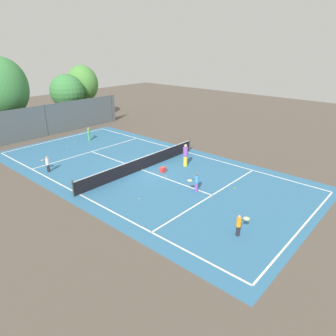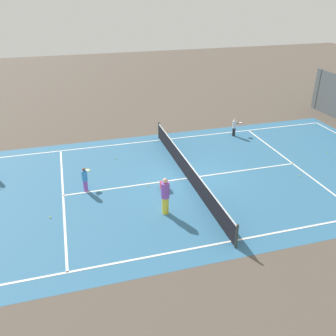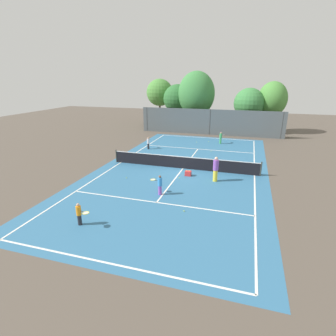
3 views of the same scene
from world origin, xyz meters
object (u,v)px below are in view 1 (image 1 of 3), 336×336
(ball_crate, at_px, (163,170))
(tennis_ball_1, at_px, (235,188))
(player_4, at_px, (185,155))
(tennis_ball_4, at_px, (75,142))
(player_3, at_px, (239,225))
(tennis_ball_2, at_px, (139,199))
(tennis_ball_0, at_px, (67,146))
(tennis_ball_3, at_px, (166,176))
(player_2, at_px, (196,182))
(player_0, at_px, (47,164))
(player_1, at_px, (89,134))
(tennis_ball_5, at_px, (108,149))

(ball_crate, height_order, tennis_ball_1, ball_crate)
(player_4, xyz_separation_m, tennis_ball_4, (-2.24, 11.95, -0.88))
(player_3, height_order, tennis_ball_2, player_3)
(player_4, bearing_deg, tennis_ball_0, 107.34)
(ball_crate, bearing_deg, tennis_ball_3, -123.08)
(player_4, xyz_separation_m, tennis_ball_2, (-6.23, -1.30, -0.88))
(player_2, distance_m, tennis_ball_0, 14.54)
(player_0, height_order, tennis_ball_1, player_0)
(player_1, bearing_deg, player_0, -146.76)
(tennis_ball_0, xyz_separation_m, tennis_ball_5, (2.11, -3.37, 0.00))
(player_0, relative_size, player_4, 0.68)
(player_2, height_order, player_3, player_2)
(player_1, xyz_separation_m, tennis_ball_3, (-1.66, -11.68, -0.64))
(player_3, xyz_separation_m, tennis_ball_5, (4.21, 15.71, -0.58))
(player_3, bearing_deg, tennis_ball_3, 68.03)
(player_3, bearing_deg, tennis_ball_4, 80.33)
(player_2, height_order, tennis_ball_2, player_2)
(ball_crate, distance_m, tennis_ball_4, 11.44)
(player_0, height_order, player_3, player_0)
(player_2, xyz_separation_m, tennis_ball_5, (1.62, 11.15, -0.63))
(tennis_ball_1, distance_m, tennis_ball_3, 5.01)
(tennis_ball_1, height_order, tennis_ball_4, same)
(player_2, bearing_deg, tennis_ball_5, 81.76)
(player_1, bearing_deg, tennis_ball_5, -98.17)
(player_1, distance_m, player_4, 11.50)
(player_2, relative_size, tennis_ball_3, 19.29)
(player_0, bearing_deg, tennis_ball_3, -54.44)
(ball_crate, bearing_deg, player_0, 131.03)
(tennis_ball_0, bearing_deg, tennis_ball_3, -85.17)
(player_1, distance_m, ball_crate, 11.02)
(player_3, relative_size, tennis_ball_3, 17.64)
(tennis_ball_0, bearing_deg, player_4, -72.66)
(tennis_ball_2, bearing_deg, player_1, 67.28)
(player_0, xyz_separation_m, tennis_ball_0, (4.19, 4.26, -0.60))
(ball_crate, bearing_deg, player_3, -113.04)
(player_2, relative_size, tennis_ball_1, 19.29)
(ball_crate, height_order, tennis_ball_3, ball_crate)
(player_0, xyz_separation_m, ball_crate, (5.64, -6.48, -0.45))
(player_1, relative_size, tennis_ball_1, 19.60)
(player_0, distance_m, player_2, 11.28)
(tennis_ball_1, bearing_deg, player_4, 78.41)
(player_0, height_order, tennis_ball_4, player_0)
(player_3, height_order, ball_crate, player_3)
(tennis_ball_3, bearing_deg, tennis_ball_5, 81.97)
(player_2, relative_size, player_4, 0.72)
(player_1, bearing_deg, player_4, -85.59)
(tennis_ball_3, bearing_deg, tennis_ball_1, -72.40)
(player_0, bearing_deg, ball_crate, -48.97)
(tennis_ball_2, bearing_deg, player_3, -84.59)
(ball_crate, relative_size, tennis_ball_5, 6.76)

